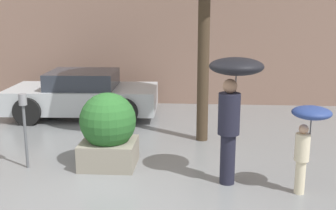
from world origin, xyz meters
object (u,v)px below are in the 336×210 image
at_px(parked_car_near, 83,95).
at_px(person_adult, 233,92).
at_px(planter_box, 108,130).
at_px(parking_meter, 24,115).
at_px(person_child, 308,129).

bearing_deg(parked_car_near, person_adult, -141.41).
relative_size(planter_box, parking_meter, 1.00).
bearing_deg(planter_box, parking_meter, -171.95).
height_order(person_adult, parking_meter, person_adult).
xyz_separation_m(person_child, parking_meter, (-4.66, 0.74, -0.07)).
distance_m(person_adult, parked_car_near, 5.47).
xyz_separation_m(planter_box, parking_meter, (-1.44, -0.20, 0.30)).
bearing_deg(person_child, parked_car_near, 133.12).
bearing_deg(parked_car_near, planter_box, -160.61).
bearing_deg(person_child, parking_meter, 167.91).
bearing_deg(parked_car_near, parking_meter, 177.04).
height_order(person_child, parking_meter, person_child).
bearing_deg(parking_meter, person_child, -9.06).
bearing_deg(person_child, planter_box, 160.62).
height_order(person_adult, parked_car_near, person_adult).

